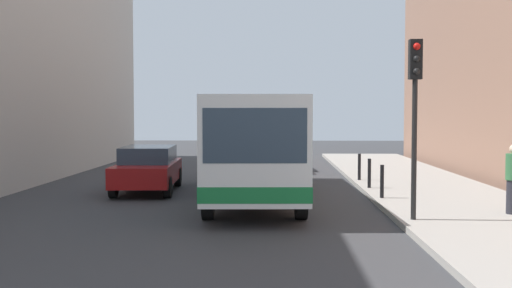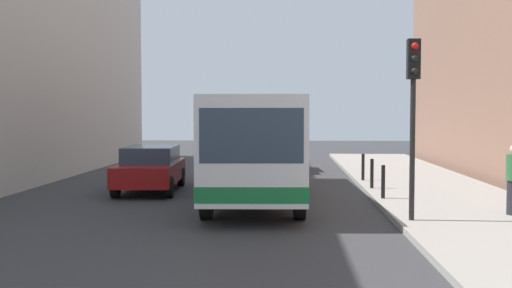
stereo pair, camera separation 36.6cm
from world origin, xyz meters
name	(u,v)px [view 2 (the right image)]	position (x,y,z in m)	size (l,w,h in m)	color
ground_plane	(261,208)	(0.00, 0.00, 0.00)	(80.00, 80.00, 0.00)	#38383A
sidewalk	(462,207)	(5.40, 0.00, 0.07)	(4.40, 40.00, 0.15)	#9E9991
bus	(255,141)	(-0.26, 2.22, 1.73)	(2.92, 11.10, 3.00)	white
car_beside_bus	(151,168)	(-3.78, 3.41, 0.78)	(2.05, 4.49, 1.48)	maroon
car_behind_bus	(279,153)	(0.35, 11.20, 0.78)	(2.13, 4.52, 1.48)	navy
traffic_light	(413,95)	(3.55, -2.56, 3.01)	(0.28, 0.33, 4.10)	black
bollard_near	(383,182)	(3.45, 1.03, 0.62)	(0.11, 0.11, 0.95)	black
bollard_mid	(372,173)	(3.45, 3.40, 0.62)	(0.11, 0.11, 0.95)	black
bollard_far	(363,167)	(3.45, 5.76, 0.62)	(0.11, 0.11, 0.95)	black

